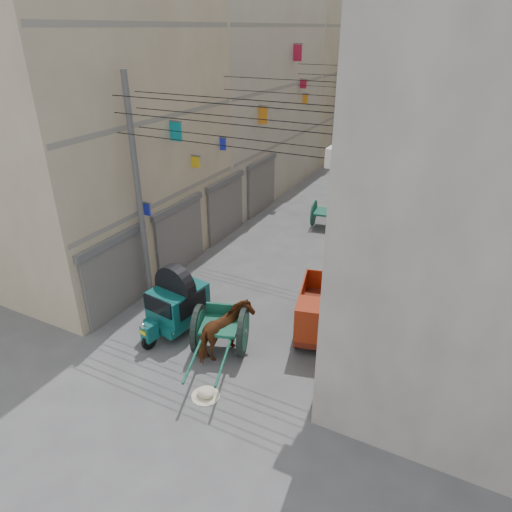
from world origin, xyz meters
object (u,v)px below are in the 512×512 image
Objects in this scene: distant_car_grey at (417,151)px; tonga_cart at (221,329)px; horse at (225,332)px; distant_car_green at (395,139)px; distant_car_white at (348,184)px; feed_sack at (205,393)px; second_cart at (328,214)px; auto_rickshaw at (177,302)px; mini_truck at (319,317)px.

tonga_cart is at bearing -112.76° from distant_car_grey.
horse is (0.20, -0.07, 0.03)m from tonga_cart.
horse is at bearing -112.32° from distant_car_grey.
distant_car_green is at bearing 103.24° from distant_car_grey.
tonga_cart is 16.63m from distant_car_white.
tonga_cart is at bearing 108.78° from feed_sack.
distant_car_grey is (1.33, 26.97, -0.16)m from tonga_cart.
distant_car_grey is (0.67, 28.90, 0.50)m from feed_sack.
horse reaches higher than second_cart.
distant_car_green is (-1.29, 30.72, -0.28)m from horse.
auto_rickshaw is at bearing -105.70° from second_cart.
tonga_cart is 10.99m from second_cart.
auto_rickshaw is 0.70× the size of distant_car_grey.
mini_truck is 9.40m from second_cart.
horse is 0.57× the size of distant_car_white.
auto_rickshaw is at bearing 151.18° from tonga_cart.
distant_car_grey is (1.67, 15.98, -0.08)m from second_cart.
second_cart is 0.85× the size of horse.
distant_car_grey is (3.20, 26.63, -0.44)m from auto_rickshaw.
second_cart is 3.35× the size of feed_sack.
auto_rickshaw is 1.60× the size of second_cart.
distant_car_white is at bearing 94.72° from auto_rickshaw.
mini_truck is at bearing -125.93° from horse.
distant_car_white is at bearing -122.52° from distant_car_grey.
tonga_cart is 3.18m from mini_truck.
feed_sack is at bearing 115.04° from horse.
distant_car_white is 0.91× the size of distant_car_green.
auto_rickshaw reaches higher than distant_car_white.
distant_car_green reaches higher than feed_sack.
tonga_cart is (1.87, -0.34, -0.28)m from auto_rickshaw.
distant_car_green is at bearing 73.41° from tonga_cart.
feed_sack is at bearing -111.27° from distant_car_grey.
distant_car_green is at bearing 96.36° from auto_rickshaw.
distant_car_white is (-0.99, 16.59, -0.21)m from tonga_cart.
mini_truck reaches higher than distant_car_white.
distant_car_grey is at bearing -80.95° from horse.
auto_rickshaw is at bearing 85.00° from distant_car_white.
auto_rickshaw reaches higher than feed_sack.
feed_sack is (2.53, -2.27, -0.94)m from auto_rickshaw.
distant_car_grey is (-1.14, 24.95, -0.18)m from mini_truck.
distant_car_grey is at bearing 88.67° from feed_sack.
distant_car_grey is at bearing 78.61° from mini_truck.
auto_rickshaw is 5.35× the size of feed_sack.
distant_car_grey is at bearing 68.56° from tonga_cart.
distant_car_white reaches higher than distant_car_green.
mini_truck reaches higher than tonga_cart.
tonga_cart is 0.94× the size of distant_car_grey.
auto_rickshaw is 30.34m from distant_car_green.
distant_car_white is at bearing 89.32° from mini_truck.
auto_rickshaw reaches higher than tonga_cart.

